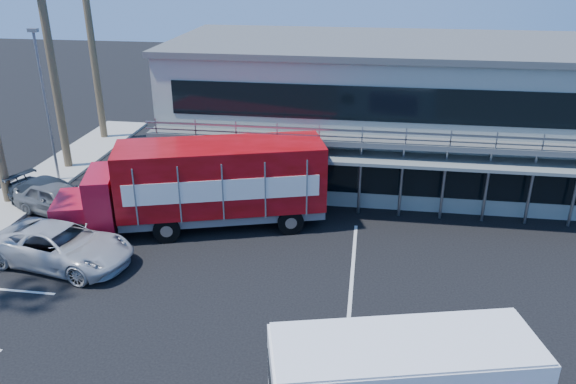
# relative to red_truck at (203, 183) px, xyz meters

# --- Properties ---
(ground) EXTENTS (120.00, 120.00, 0.00)m
(ground) POSITION_rel_red_truck_xyz_m (4.77, -6.89, -2.16)
(ground) COLOR black
(ground) RESTS_ON ground
(building) EXTENTS (22.40, 12.00, 7.30)m
(building) POSITION_rel_red_truck_xyz_m (7.77, 8.05, 1.50)
(building) COLOR #989F92
(building) RESTS_ON ground
(light_pole_far) EXTENTS (0.50, 0.25, 8.09)m
(light_pole_far) POSITION_rel_red_truck_xyz_m (-9.43, 4.11, 2.34)
(light_pole_far) COLOR gray
(light_pole_far) RESTS_ON ground
(red_truck) EXTENTS (11.92, 5.91, 3.92)m
(red_truck) POSITION_rel_red_truck_xyz_m (0.00, 0.00, 0.00)
(red_truck) COLOR maroon
(red_truck) RESTS_ON ground
(parked_car_c) EXTENTS (6.19, 3.72, 1.61)m
(parked_car_c) POSITION_rel_red_truck_xyz_m (-4.73, -3.97, -1.35)
(parked_car_c) COLOR #B9B9BB
(parked_car_c) RESTS_ON ground
(parked_car_d) EXTENTS (5.46, 3.76, 1.47)m
(parked_car_d) POSITION_rel_red_truck_xyz_m (-7.73, 0.71, -1.42)
(parked_car_d) COLOR #272D34
(parked_car_d) RESTS_ON ground
(parked_car_e) EXTENTS (4.93, 3.23, 1.56)m
(parked_car_e) POSITION_rel_red_truck_xyz_m (-7.28, 0.31, -1.38)
(parked_car_e) COLOR slate
(parked_car_e) RESTS_ON ground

